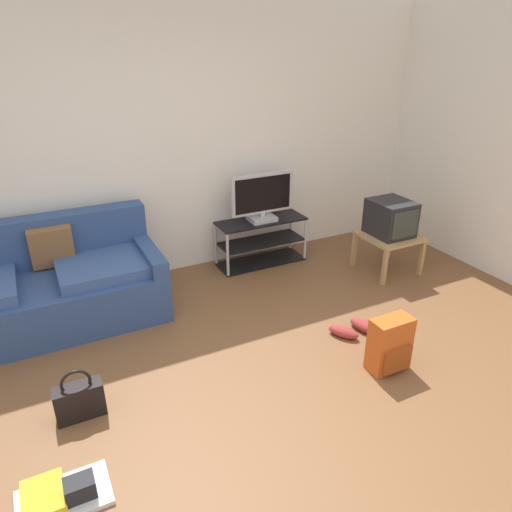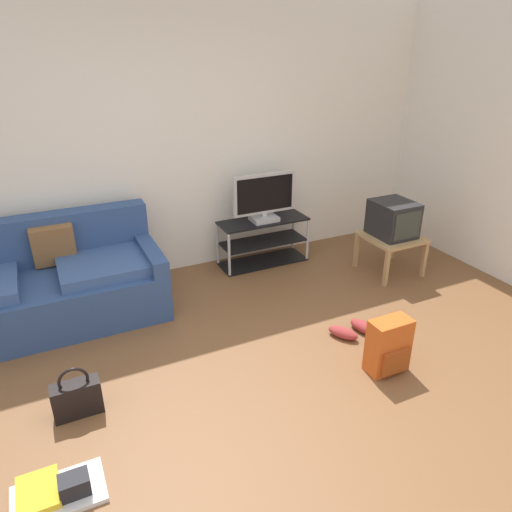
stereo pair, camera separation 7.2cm
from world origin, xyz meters
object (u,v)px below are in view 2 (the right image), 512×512
object	(u,v)px
couch	(41,287)
sneakers_pair	(353,330)
backpack	(389,346)
handbag	(77,397)
floor_tray	(57,492)
tv_stand	(263,241)
crt_tv	(393,219)
flat_tv	(264,198)
side_table	(391,241)

from	to	relation	value
couch	sneakers_pair	world-z (taller)	couch
backpack	handbag	distance (m)	2.23
backpack	floor_tray	size ratio (longest dim) A/B	0.88
tv_stand	sneakers_pair	distance (m)	1.62
crt_tv	flat_tv	bearing A→B (deg)	146.16
tv_stand	couch	bearing A→B (deg)	-174.20
flat_tv	crt_tv	size ratio (longest dim) A/B	1.61
floor_tray	flat_tv	bearing A→B (deg)	42.82
tv_stand	handbag	world-z (taller)	tv_stand
couch	side_table	xyz separation A→B (m)	(3.39, -0.56, 0.03)
couch	sneakers_pair	bearing A→B (deg)	-30.62
tv_stand	handbag	bearing A→B (deg)	-143.86
side_table	handbag	bearing A→B (deg)	-166.48
tv_stand	handbag	distance (m)	2.67
side_table	couch	bearing A→B (deg)	170.65
couch	handbag	bearing A→B (deg)	-85.24
flat_tv	crt_tv	world-z (taller)	flat_tv
couch	flat_tv	xyz separation A→B (m)	(2.27, 0.21, 0.44)
couch	handbag	world-z (taller)	couch
tv_stand	flat_tv	bearing A→B (deg)	-90.00
crt_tv	floor_tray	distance (m)	3.78
crt_tv	couch	bearing A→B (deg)	170.92
crt_tv	handbag	world-z (taller)	crt_tv
sneakers_pair	crt_tv	bearing A→B (deg)	38.36
crt_tv	backpack	bearing A→B (deg)	-129.97
sneakers_pair	handbag	bearing A→B (deg)	179.14
side_table	backpack	distance (m)	1.72
handbag	sneakers_pair	size ratio (longest dim) A/B	0.91
couch	crt_tv	xyz separation A→B (m)	(3.39, -0.54, 0.27)
handbag	tv_stand	bearing A→B (deg)	36.14
crt_tv	sneakers_pair	distance (m)	1.46
crt_tv	backpack	distance (m)	1.77
couch	handbag	size ratio (longest dim) A/B	5.49
crt_tv	floor_tray	xyz separation A→B (m)	(-3.46, -1.42, -0.56)
couch	floor_tray	world-z (taller)	couch
side_table	crt_tv	xyz separation A→B (m)	(0.00, 0.02, 0.24)
flat_tv	floor_tray	world-z (taller)	flat_tv
flat_tv	sneakers_pair	distance (m)	1.74
handbag	backpack	bearing A→B (deg)	-13.60
floor_tray	sneakers_pair	bearing A→B (deg)	13.71
crt_tv	floor_tray	bearing A→B (deg)	-157.65
side_table	handbag	distance (m)	3.37
backpack	handbag	size ratio (longest dim) A/B	1.16
flat_tv	backpack	xyz separation A→B (m)	(0.01, -2.08, -0.55)
side_table	handbag	world-z (taller)	side_table
flat_tv	handbag	xyz separation A→B (m)	(-2.16, -1.55, -0.63)
flat_tv	sneakers_pair	size ratio (longest dim) A/B	1.71
flat_tv	floor_tray	distance (m)	3.28
tv_stand	backpack	world-z (taller)	tv_stand
sneakers_pair	floor_tray	bearing A→B (deg)	-166.29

